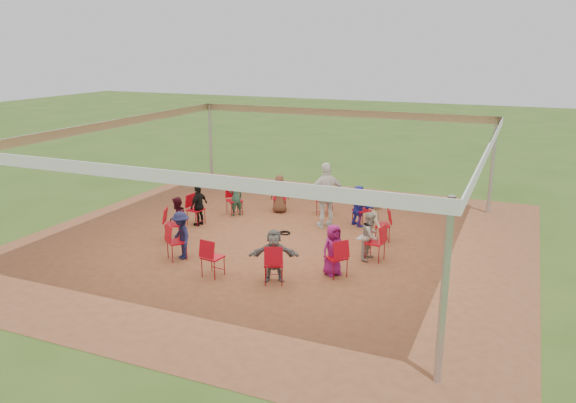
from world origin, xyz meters
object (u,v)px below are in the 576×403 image
at_px(person_seated_1, 377,220).
at_px(person_seated_4, 236,197).
at_px(chair_2, 362,210).
at_px(chair_8, 177,242).
at_px(laptop, 364,236).
at_px(chair_1, 382,225).
at_px(chair_10, 274,264).
at_px(chair_0, 375,243).
at_px(person_seated_6, 177,219).
at_px(person_seated_7, 181,235).
at_px(chair_9, 213,257).
at_px(person_seated_9, 333,250).
at_px(chair_4, 280,198).
at_px(person_seated_0, 371,236).
at_px(person_seated_3, 280,194).
at_px(person_seated_5, 199,205).
at_px(chair_3, 325,201).
at_px(standing_person, 327,195).
at_px(cable_coil, 285,233).
at_px(chair_11, 336,258).
at_px(chair_7, 173,224).
at_px(person_seated_2, 358,206).
at_px(person_seated_8, 274,255).
at_px(chair_5, 234,201).
at_px(chair_6, 196,210).

distance_m(person_seated_1, person_seated_4, 4.62).
height_order(chair_2, chair_8, same).
bearing_deg(chair_2, laptop, 144.69).
distance_m(chair_1, chair_10, 3.94).
xyz_separation_m(chair_0, person_seated_6, (-5.22, -0.68, 0.15)).
bearing_deg(person_seated_7, chair_8, -90.00).
bearing_deg(chair_9, person_seated_9, 32.18).
height_order(chair_4, person_seated_4, person_seated_4).
height_order(person_seated_0, person_seated_3, same).
bearing_deg(person_seated_5, chair_3, 136.26).
xyz_separation_m(chair_3, person_seated_3, (-1.38, -0.31, 0.15)).
height_order(chair_10, person_seated_9, person_seated_9).
xyz_separation_m(standing_person, cable_coil, (-0.86, -1.03, -0.93)).
relative_size(person_seated_9, laptop, 3.53).
height_order(chair_4, chair_11, same).
relative_size(person_seated_1, person_seated_5, 1.00).
height_order(chair_10, chair_11, same).
bearing_deg(person_seated_5, chair_4, 152.18).
bearing_deg(chair_2, chair_7, 75.00).
xyz_separation_m(person_seated_2, cable_coil, (-1.66, -1.52, -0.58)).
distance_m(person_seated_2, person_seated_8, 4.62).
relative_size(chair_11, person_seated_5, 0.76).
bearing_deg(chair_9, person_seated_1, 60.73).
xyz_separation_m(person_seated_5, person_seated_7, (1.03, -2.46, 0.00)).
bearing_deg(chair_0, chair_8, 120.00).
xyz_separation_m(chair_5, chair_8, (0.53, -3.91, 0.00)).
bearing_deg(chair_1, person_seated_2, 19.69).
distance_m(chair_5, person_seated_3, 1.42).
bearing_deg(chair_4, chair_5, 15.00).
relative_size(chair_6, person_seated_6, 0.76).
distance_m(person_seated_6, person_seated_8, 3.77).
relative_size(chair_4, person_seated_8, 0.76).
height_order(chair_2, chair_4, same).
height_order(person_seated_4, person_seated_5, same).
relative_size(person_seated_1, person_seated_3, 1.00).
xyz_separation_m(chair_0, person_seated_7, (-4.38, -1.77, 0.15)).
xyz_separation_m(chair_7, standing_person, (3.38, 2.70, 0.50)).
distance_m(chair_11, laptop, 1.40).
relative_size(person_seated_3, laptop, 3.53).
relative_size(chair_4, person_seated_7, 0.76).
xyz_separation_m(chair_1, person_seated_3, (-3.60, 1.38, 0.15)).
bearing_deg(chair_7, chair_4, 135.00).
relative_size(chair_0, chair_3, 1.00).
bearing_deg(person_seated_2, person_seated_7, 90.00).
relative_size(chair_1, person_seated_5, 0.76).
relative_size(chair_1, chair_4, 1.00).
distance_m(chair_8, person_seated_8, 2.73).
relative_size(person_seated_3, person_seated_9, 1.00).
relative_size(chair_0, person_seated_9, 0.76).
bearing_deg(chair_4, person_seated_6, 46.26).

